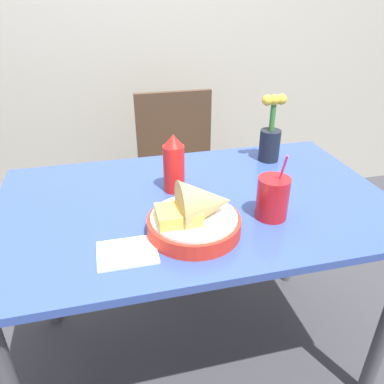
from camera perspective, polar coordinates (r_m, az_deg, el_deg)
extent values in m
plane|color=#38383D|center=(1.70, 0.41, -23.15)|extent=(12.00, 12.00, 0.00)
cube|color=#334C9E|center=(1.22, 0.53, -1.68)|extent=(1.26, 0.77, 0.02)
cylinder|color=#4C4C51|center=(1.69, -21.81, -9.23)|extent=(0.05, 0.05, 0.71)
cylinder|color=#4C4C51|center=(1.86, 15.28, -4.32)|extent=(0.05, 0.05, 0.71)
cylinder|color=#473323|center=(1.88, -5.65, -7.87)|extent=(0.03, 0.03, 0.44)
cylinder|color=#473323|center=(1.95, 4.91, -6.37)|extent=(0.03, 0.03, 0.44)
cylinder|color=#473323|center=(2.18, -7.10, -2.34)|extent=(0.03, 0.03, 0.44)
cylinder|color=#473323|center=(2.24, 2.06, -1.22)|extent=(0.03, 0.03, 0.44)
cube|color=#473323|center=(1.94, -1.53, 1.47)|extent=(0.40, 0.40, 0.02)
cube|color=#473323|center=(2.02, -2.76, 9.33)|extent=(0.40, 0.03, 0.41)
cylinder|color=red|center=(1.05, 0.29, -5.07)|extent=(0.26, 0.26, 0.05)
cylinder|color=white|center=(1.03, 0.30, -3.83)|extent=(0.24, 0.24, 0.01)
cone|color=tan|center=(1.02, 2.09, -1.74)|extent=(0.14, 0.14, 0.14)
cube|color=#E5C14C|center=(1.00, -2.06, -3.69)|extent=(0.12, 0.09, 0.04)
cylinder|color=red|center=(1.24, -2.77, 3.58)|extent=(0.07, 0.07, 0.16)
cone|color=red|center=(1.20, -2.88, 7.88)|extent=(0.06, 0.06, 0.04)
cylinder|color=red|center=(1.12, 12.18, -0.89)|extent=(0.09, 0.09, 0.13)
cylinder|color=black|center=(1.12, 12.12, -1.35)|extent=(0.09, 0.09, 0.10)
cylinder|color=#EA3884|center=(1.10, 13.15, 1.80)|extent=(0.01, 0.06, 0.18)
cylinder|color=black|center=(1.50, 11.73, 6.97)|extent=(0.08, 0.08, 0.12)
cylinder|color=#33722D|center=(1.47, 12.18, 11.19)|extent=(0.02, 0.02, 0.11)
sphere|color=gold|center=(1.45, 12.44, 13.56)|extent=(0.04, 0.04, 0.04)
sphere|color=gold|center=(1.44, 11.40, 13.55)|extent=(0.04, 0.04, 0.04)
sphere|color=gold|center=(1.46, 13.46, 13.58)|extent=(0.04, 0.04, 0.04)
cube|color=white|center=(0.99, -9.85, -9.08)|extent=(0.15, 0.12, 0.01)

